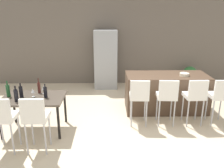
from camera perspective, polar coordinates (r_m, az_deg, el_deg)
ground_plane at (r=5.35m, az=7.00°, el=-9.05°), size 10.00×10.00×0.00m
back_wall at (r=7.75m, az=4.51°, el=10.71°), size 10.00×0.12×2.90m
kitchen_island at (r=5.86m, az=13.26°, el=-2.05°), size 1.98×0.85×0.92m
bar_chair_left at (r=4.89m, az=6.80°, el=-2.75°), size 0.42×0.42×1.05m
bar_chair_middle at (r=5.00m, az=13.58°, el=-2.66°), size 0.42×0.42×1.05m
bar_chair_right at (r=5.19m, az=20.05°, el=-2.53°), size 0.42×0.42×1.05m
bar_chair_far at (r=5.40m, az=25.42°, el=-2.41°), size 0.41×0.41×1.05m
dining_table at (r=4.92m, az=-19.05°, el=-3.93°), size 1.25×0.83×0.74m
dining_chair_near at (r=4.34m, az=-25.71°, el=-7.24°), size 0.40×0.40×1.05m
dining_chair_far at (r=4.14m, az=-18.59°, el=-7.56°), size 0.40×0.40×1.05m
wine_bottle_right at (r=4.76m, az=-16.29°, el=-1.96°), size 0.07×0.07×0.29m
wine_bottle_inner at (r=5.07m, az=-24.50°, el=-1.52°), size 0.08×0.08×0.33m
wine_bottle_end at (r=5.07m, az=-17.74°, el=-0.83°), size 0.06×0.06×0.32m
wine_bottle_left at (r=4.93m, az=-21.75°, el=-1.78°), size 0.07×0.07×0.29m
wine_bottle_near at (r=4.74m, az=-22.81°, el=-2.62°), size 0.08×0.08×0.31m
wine_glass_middle at (r=4.87m, az=-19.15°, el=-1.66°), size 0.07×0.07×0.17m
wine_glass_far at (r=5.00m, az=-16.69°, el=-0.93°), size 0.07×0.07×0.17m
refrigerator at (r=7.37m, az=-1.56°, el=6.21°), size 0.72×0.68×1.84m
fruit_bowl at (r=5.72m, az=17.59°, el=2.28°), size 0.22×0.22×0.07m
potted_plant at (r=7.94m, az=18.81°, el=2.22°), size 0.47×0.47×0.67m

